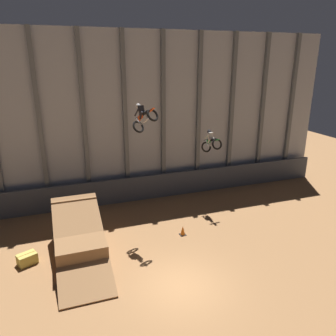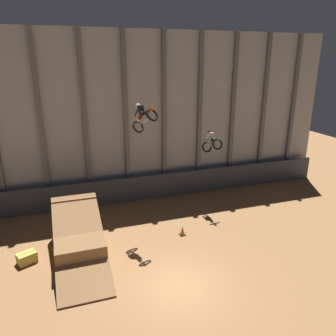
{
  "view_description": "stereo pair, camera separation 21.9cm",
  "coord_description": "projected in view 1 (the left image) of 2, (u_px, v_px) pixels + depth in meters",
  "views": [
    {
      "loc": [
        -4.66,
        -11.55,
        9.82
      ],
      "look_at": [
        1.51,
        5.98,
        3.64
      ],
      "focal_mm": 35.0,
      "sensor_mm": 36.0,
      "label": 1
    },
    {
      "loc": [
        -4.45,
        -11.62,
        9.82
      ],
      "look_at": [
        1.51,
        5.98,
        3.64
      ],
      "focal_mm": 35.0,
      "sensor_mm": 36.0,
      "label": 2
    }
  ],
  "objects": [
    {
      "name": "ground_plane",
      "position": [
        180.0,
        286.0,
        14.91
      ],
      "size": [
        60.0,
        60.0,
        0.0
      ],
      "primitive_type": "plane",
      "color": "#996B42"
    },
    {
      "name": "arena_back_wall",
      "position": [
        125.0,
        119.0,
        22.67
      ],
      "size": [
        32.0,
        0.4,
        11.74
      ],
      "color": "#A3A8B2",
      "rests_on": "ground_plane"
    },
    {
      "name": "lower_barrier",
      "position": [
        130.0,
        189.0,
        23.6
      ],
      "size": [
        31.36,
        0.2,
        1.79
      ],
      "color": "#474C56",
      "rests_on": "ground_plane"
    },
    {
      "name": "dirt_ramp",
      "position": [
        79.0,
        238.0,
        17.36
      ],
      "size": [
        2.46,
        6.43,
        2.51
      ],
      "color": "olive",
      "rests_on": "ground_plane"
    },
    {
      "name": "rider_bike_left_air",
      "position": [
        144.0,
        117.0,
        17.66
      ],
      "size": [
        1.4,
        1.81,
        1.67
      ],
      "rotation": [
        -0.59,
        0.0,
        0.47
      ],
      "color": "black"
    },
    {
      "name": "rider_bike_right_air",
      "position": [
        211.0,
        142.0,
        21.63
      ],
      "size": [
        0.87,
        1.73,
        1.65
      ],
      "rotation": [
        -0.36,
        0.0,
        0.09
      ],
      "color": "black"
    },
    {
      "name": "traffic_cone_near_ramp",
      "position": [
        183.0,
        231.0,
        19.17
      ],
      "size": [
        0.36,
        0.36,
        0.58
      ],
      "color": "black",
      "rests_on": "ground_plane"
    },
    {
      "name": "hay_bale_trackside",
      "position": [
        27.0,
        259.0,
        16.45
      ],
      "size": [
        1.07,
        0.91,
        0.57
      ],
      "rotation": [
        0.0,
        0.0,
        0.42
      ],
      "color": "#CCB751",
      "rests_on": "ground_plane"
    }
  ]
}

